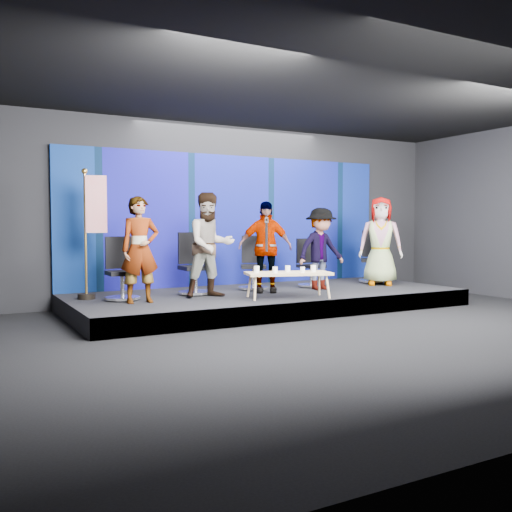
# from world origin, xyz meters

# --- Properties ---
(ground) EXTENTS (10.00, 10.00, 0.00)m
(ground) POSITION_xyz_m (0.00, 0.00, 0.00)
(ground) COLOR black
(ground) RESTS_ON ground
(room_walls) EXTENTS (10.02, 8.02, 3.51)m
(room_walls) POSITION_xyz_m (0.00, 0.00, 2.43)
(room_walls) COLOR black
(room_walls) RESTS_ON ground
(riser) EXTENTS (7.00, 3.00, 0.30)m
(riser) POSITION_xyz_m (0.00, 2.50, 0.15)
(riser) COLOR black
(riser) RESTS_ON ground
(backdrop) EXTENTS (7.00, 0.08, 2.60)m
(backdrop) POSITION_xyz_m (0.00, 3.95, 1.60)
(backdrop) COLOR navy
(backdrop) RESTS_ON riser
(chair_a) EXTENTS (0.58, 0.58, 1.02)m
(chair_a) POSITION_xyz_m (-2.64, 2.62, 0.64)
(chair_a) COLOR silver
(chair_a) RESTS_ON riser
(panelist_a) EXTENTS (0.61, 0.40, 1.65)m
(panelist_a) POSITION_xyz_m (-2.47, 2.15, 1.13)
(panelist_a) COLOR black
(panelist_a) RESTS_ON riser
(chair_b) EXTENTS (0.62, 0.62, 1.08)m
(chair_b) POSITION_xyz_m (-1.33, 2.75, 0.65)
(chair_b) COLOR silver
(chair_b) RESTS_ON riser
(panelist_b) EXTENTS (0.86, 0.68, 1.75)m
(panelist_b) POSITION_xyz_m (-1.24, 2.25, 1.17)
(panelist_b) COLOR black
(panelist_b) RESTS_ON riser
(chair_c) EXTENTS (0.75, 0.75, 1.00)m
(chair_c) POSITION_xyz_m (-0.08, 2.91, 0.63)
(chair_c) COLOR silver
(chair_c) RESTS_ON riser
(panelist_c) EXTENTS (1.03, 0.76, 1.63)m
(panelist_c) POSITION_xyz_m (-0.10, 2.41, 1.11)
(panelist_c) COLOR black
(panelist_c) RESTS_ON riser
(chair_d) EXTENTS (0.55, 0.55, 0.94)m
(chair_d) POSITION_xyz_m (1.11, 2.79, 0.61)
(chair_d) COLOR silver
(chair_d) RESTS_ON riser
(panelist_d) EXTENTS (1.01, 0.61, 1.52)m
(panelist_d) POSITION_xyz_m (1.03, 2.30, 1.06)
(panelist_d) COLOR black
(panelist_d) RESTS_ON riser
(chair_e) EXTENTS (0.86, 0.86, 1.09)m
(chair_e) POSITION_xyz_m (2.75, 2.86, 0.66)
(chair_e) COLOR silver
(chair_e) RESTS_ON riser
(panelist_e) EXTENTS (1.02, 0.97, 1.76)m
(panelist_e) POSITION_xyz_m (2.55, 2.40, 1.18)
(panelist_e) COLOR black
(panelist_e) RESTS_ON riser
(coffee_table) EXTENTS (1.50, 0.96, 0.43)m
(coffee_table) POSITION_xyz_m (-0.15, 1.55, 0.69)
(coffee_table) COLOR tan
(coffee_table) RESTS_ON riser
(mug_a) EXTENTS (0.09, 0.09, 0.11)m
(mug_a) POSITION_xyz_m (-0.65, 1.73, 0.78)
(mug_a) COLOR silver
(mug_a) RESTS_ON coffee_table
(mug_b) EXTENTS (0.08, 0.08, 0.10)m
(mug_b) POSITION_xyz_m (-0.40, 1.56, 0.78)
(mug_b) COLOR silver
(mug_b) RESTS_ON coffee_table
(mug_c) EXTENTS (0.09, 0.09, 0.10)m
(mug_c) POSITION_xyz_m (-0.11, 1.63, 0.78)
(mug_c) COLOR silver
(mug_c) RESTS_ON coffee_table
(mug_d) EXTENTS (0.08, 0.08, 0.09)m
(mug_d) POSITION_xyz_m (0.03, 1.39, 0.77)
(mug_d) COLOR silver
(mug_d) RESTS_ON coffee_table
(mug_e) EXTENTS (0.09, 0.09, 0.11)m
(mug_e) POSITION_xyz_m (0.29, 1.46, 0.78)
(mug_e) COLOR silver
(mug_e) RESTS_ON coffee_table
(flag_stand) EXTENTS (0.47, 0.28, 2.12)m
(flag_stand) POSITION_xyz_m (-3.02, 2.96, 1.42)
(flag_stand) COLOR black
(flag_stand) RESTS_ON riser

